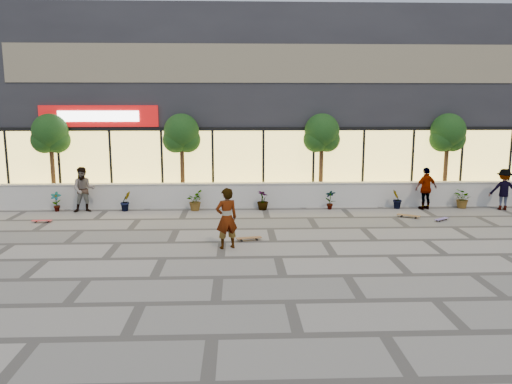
{
  "coord_description": "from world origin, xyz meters",
  "views": [
    {
      "loc": [
        -1.14,
        -13.68,
        4.33
      ],
      "look_at": [
        -0.49,
        3.35,
        1.3
      ],
      "focal_mm": 35.0,
      "sensor_mm": 36.0,
      "label": 1
    }
  ],
  "objects_px": {
    "tree_east": "(448,135)",
    "skateboard_center": "(249,238)",
    "skater_right_near": "(426,188)",
    "skateboard_right_near": "(409,215)",
    "tree_mideast": "(322,135)",
    "skater_center": "(227,218)",
    "skater_left": "(84,190)",
    "skater_right_far": "(504,189)",
    "tree_midwest": "(182,136)",
    "skateboard_left": "(42,221)",
    "skateboard_right_far": "(442,219)",
    "tree_west": "(50,136)"
  },
  "relations": [
    {
      "from": "tree_east",
      "to": "skateboard_center",
      "type": "bearing_deg",
      "value": -146.03
    },
    {
      "from": "tree_mideast",
      "to": "skateboard_left",
      "type": "distance_m",
      "value": 11.68
    },
    {
      "from": "tree_mideast",
      "to": "skater_center",
      "type": "distance_m",
      "value": 8.09
    },
    {
      "from": "tree_mideast",
      "to": "skateboard_left",
      "type": "xyz_separation_m",
      "value": [
        -10.86,
        -3.19,
        -2.91
      ]
    },
    {
      "from": "skateboard_right_near",
      "to": "skater_center",
      "type": "bearing_deg",
      "value": -119.18
    },
    {
      "from": "tree_east",
      "to": "skateboard_right_near",
      "type": "bearing_deg",
      "value": -131.37
    },
    {
      "from": "skater_right_far",
      "to": "skateboard_center",
      "type": "bearing_deg",
      "value": 33.82
    },
    {
      "from": "tree_midwest",
      "to": "tree_west",
      "type": "bearing_deg",
      "value": 180.0
    },
    {
      "from": "tree_mideast",
      "to": "tree_east",
      "type": "bearing_deg",
      "value": 0.0
    },
    {
      "from": "skater_center",
      "to": "skater_right_far",
      "type": "relative_size",
      "value": 1.09
    },
    {
      "from": "skater_right_near",
      "to": "skateboard_right_far",
      "type": "bearing_deg",
      "value": 67.88
    },
    {
      "from": "skateboard_center",
      "to": "skateboard_right_near",
      "type": "relative_size",
      "value": 0.99
    },
    {
      "from": "tree_mideast",
      "to": "skater_right_far",
      "type": "distance_m",
      "value": 7.77
    },
    {
      "from": "skater_left",
      "to": "skater_right_far",
      "type": "xyz_separation_m",
      "value": [
        17.12,
        -0.2,
        -0.07
      ]
    },
    {
      "from": "tree_mideast",
      "to": "tree_midwest",
      "type": "bearing_deg",
      "value": 180.0
    },
    {
      "from": "tree_midwest",
      "to": "skateboard_right_far",
      "type": "xyz_separation_m",
      "value": [
        10.0,
        -3.46,
        -2.92
      ]
    },
    {
      "from": "skater_right_near",
      "to": "skateboard_right_far",
      "type": "height_order",
      "value": "skater_right_near"
    },
    {
      "from": "skateboard_left",
      "to": "skateboard_right_far",
      "type": "relative_size",
      "value": 1.07
    },
    {
      "from": "tree_east",
      "to": "skateboard_left",
      "type": "bearing_deg",
      "value": -168.98
    },
    {
      "from": "skater_right_near",
      "to": "tree_midwest",
      "type": "bearing_deg",
      "value": -26.06
    },
    {
      "from": "tree_east",
      "to": "skateboard_left",
      "type": "height_order",
      "value": "tree_east"
    },
    {
      "from": "tree_west",
      "to": "skateboard_center",
      "type": "height_order",
      "value": "tree_west"
    },
    {
      "from": "tree_midwest",
      "to": "tree_east",
      "type": "height_order",
      "value": "same"
    },
    {
      "from": "tree_east",
      "to": "skater_center",
      "type": "distance_m",
      "value": 11.81
    },
    {
      "from": "skater_right_near",
      "to": "skateboard_right_near",
      "type": "height_order",
      "value": "skater_right_near"
    },
    {
      "from": "skater_right_far",
      "to": "tree_west",
      "type": "bearing_deg",
      "value": 6.77
    },
    {
      "from": "skateboard_center",
      "to": "skater_left",
      "type": "bearing_deg",
      "value": 132.8
    },
    {
      "from": "tree_mideast",
      "to": "tree_east",
      "type": "xyz_separation_m",
      "value": [
        5.5,
        0.0,
        0.0
      ]
    },
    {
      "from": "skateboard_left",
      "to": "skateboard_right_near",
      "type": "height_order",
      "value": "skateboard_right_near"
    },
    {
      "from": "tree_midwest",
      "to": "skater_left",
      "type": "xyz_separation_m",
      "value": [
        -3.82,
        -1.4,
        -2.07
      ]
    },
    {
      "from": "skater_center",
      "to": "skateboard_center",
      "type": "relative_size",
      "value": 2.2
    },
    {
      "from": "skater_center",
      "to": "skateboard_left",
      "type": "bearing_deg",
      "value": -47.21
    },
    {
      "from": "skateboard_right_near",
      "to": "skater_right_near",
      "type": "bearing_deg",
      "value": 83.21
    },
    {
      "from": "skater_right_near",
      "to": "skateboard_center",
      "type": "xyz_separation_m",
      "value": [
        -7.42,
        -4.52,
        -0.8
      ]
    },
    {
      "from": "tree_west",
      "to": "tree_midwest",
      "type": "bearing_deg",
      "value": 0.0
    },
    {
      "from": "tree_east",
      "to": "skateboard_center",
      "type": "relative_size",
      "value": 4.63
    },
    {
      "from": "skater_left",
      "to": "skater_right_far",
      "type": "distance_m",
      "value": 17.12
    },
    {
      "from": "tree_west",
      "to": "skater_center",
      "type": "height_order",
      "value": "tree_west"
    },
    {
      "from": "skater_right_far",
      "to": "skateboard_left",
      "type": "xyz_separation_m",
      "value": [
        -18.16,
        -1.58,
        -0.78
      ]
    },
    {
      "from": "tree_mideast",
      "to": "skateboard_left",
      "type": "bearing_deg",
      "value": -163.65
    },
    {
      "from": "skater_right_far",
      "to": "skateboard_right_near",
      "type": "height_order",
      "value": "skater_right_far"
    },
    {
      "from": "tree_midwest",
      "to": "skater_right_near",
      "type": "distance_m",
      "value": 10.45
    },
    {
      "from": "tree_midwest",
      "to": "skater_right_near",
      "type": "bearing_deg",
      "value": -7.86
    },
    {
      "from": "skater_right_far",
      "to": "skateboard_center",
      "type": "distance_m",
      "value": 11.46
    },
    {
      "from": "tree_midwest",
      "to": "skateboard_left",
      "type": "xyz_separation_m",
      "value": [
        -4.86,
        -3.19,
        -2.91
      ]
    },
    {
      "from": "tree_midwest",
      "to": "skater_center",
      "type": "distance_m",
      "value": 7.34
    },
    {
      "from": "tree_west",
      "to": "skater_right_far",
      "type": "height_order",
      "value": "tree_west"
    },
    {
      "from": "tree_east",
      "to": "skater_center",
      "type": "relative_size",
      "value": 2.11
    },
    {
      "from": "tree_east",
      "to": "skater_left",
      "type": "height_order",
      "value": "tree_east"
    },
    {
      "from": "tree_mideast",
      "to": "skateboard_center",
      "type": "xyz_separation_m",
      "value": [
        -3.28,
        -5.92,
        -2.9
      ]
    }
  ]
}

